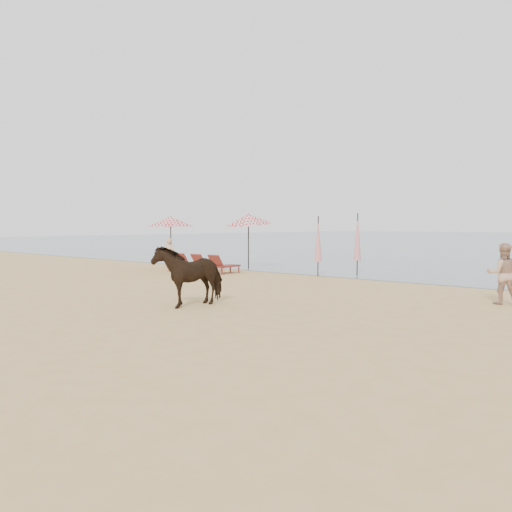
{
  "coord_description": "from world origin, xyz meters",
  "views": [
    {
      "loc": [
        10.21,
        -7.18,
        2.08
      ],
      "look_at": [
        0.0,
        5.0,
        1.1
      ],
      "focal_mm": 35.0,
      "sensor_mm": 36.0,
      "label": 1
    }
  ],
  "objects_px": {
    "umbrella_open_left_a": "(171,222)",
    "beachgoer_right_a": "(503,274)",
    "beachgoer_left": "(170,255)",
    "umbrella_closed_right": "(357,237)",
    "umbrella_open_left_b": "(248,219)",
    "lounger_cluster_left": "(206,264)",
    "cow": "(190,275)",
    "umbrella_closed_left": "(318,239)"
  },
  "relations": [
    {
      "from": "umbrella_closed_left",
      "to": "umbrella_closed_right",
      "type": "bearing_deg",
      "value": 49.44
    },
    {
      "from": "lounger_cluster_left",
      "to": "cow",
      "type": "bearing_deg",
      "value": -50.44
    },
    {
      "from": "umbrella_closed_right",
      "to": "beachgoer_right_a",
      "type": "distance_m",
      "value": 7.84
    },
    {
      "from": "umbrella_open_left_b",
      "to": "beachgoer_left",
      "type": "height_order",
      "value": "umbrella_open_left_b"
    },
    {
      "from": "cow",
      "to": "umbrella_closed_right",
      "type": "bearing_deg",
      "value": 96.63
    },
    {
      "from": "umbrella_open_left_b",
      "to": "beachgoer_left",
      "type": "bearing_deg",
      "value": -103.88
    },
    {
      "from": "lounger_cluster_left",
      "to": "beachgoer_left",
      "type": "relative_size",
      "value": 1.76
    },
    {
      "from": "umbrella_closed_right",
      "to": "beachgoer_right_a",
      "type": "relative_size",
      "value": 1.6
    },
    {
      "from": "umbrella_open_left_a",
      "to": "beachgoer_left",
      "type": "relative_size",
      "value": 1.65
    },
    {
      "from": "umbrella_open_left_b",
      "to": "umbrella_closed_right",
      "type": "relative_size",
      "value": 1.06
    },
    {
      "from": "umbrella_closed_left",
      "to": "beachgoer_right_a",
      "type": "xyz_separation_m",
      "value": [
        7.65,
        -2.94,
        -0.7
      ]
    },
    {
      "from": "umbrella_open_left_a",
      "to": "lounger_cluster_left",
      "type": "bearing_deg",
      "value": 19.46
    },
    {
      "from": "umbrella_closed_right",
      "to": "umbrella_open_left_a",
      "type": "bearing_deg",
      "value": -159.42
    },
    {
      "from": "lounger_cluster_left",
      "to": "umbrella_closed_right",
      "type": "bearing_deg",
      "value": 24.04
    },
    {
      "from": "umbrella_open_left_a",
      "to": "beachgoer_right_a",
      "type": "height_order",
      "value": "umbrella_open_left_a"
    },
    {
      "from": "umbrella_open_left_b",
      "to": "beachgoer_left",
      "type": "relative_size",
      "value": 1.8
    },
    {
      "from": "umbrella_closed_right",
      "to": "cow",
      "type": "distance_m",
      "value": 9.63
    },
    {
      "from": "beachgoer_right_a",
      "to": "beachgoer_left",
      "type": "bearing_deg",
      "value": -27.33
    },
    {
      "from": "umbrella_open_left_a",
      "to": "beachgoer_right_a",
      "type": "relative_size",
      "value": 1.55
    },
    {
      "from": "lounger_cluster_left",
      "to": "umbrella_open_left_b",
      "type": "xyz_separation_m",
      "value": [
        0.31,
        2.52,
        1.97
      ]
    },
    {
      "from": "umbrella_closed_right",
      "to": "beachgoer_left",
      "type": "height_order",
      "value": "umbrella_closed_right"
    },
    {
      "from": "umbrella_open_left_b",
      "to": "beachgoer_right_a",
      "type": "bearing_deg",
      "value": 0.18
    },
    {
      "from": "umbrella_open_left_a",
      "to": "beachgoer_left",
      "type": "xyz_separation_m",
      "value": [
        0.68,
        -0.65,
        -1.49
      ]
    },
    {
      "from": "umbrella_open_left_a",
      "to": "umbrella_closed_left",
      "type": "relative_size",
      "value": 1.02
    },
    {
      "from": "umbrella_open_left_b",
      "to": "beachgoer_left",
      "type": "xyz_separation_m",
      "value": [
        -1.93,
        -3.2,
        -1.6
      ]
    },
    {
      "from": "lounger_cluster_left",
      "to": "umbrella_open_left_a",
      "type": "bearing_deg",
      "value": 177.11
    },
    {
      "from": "lounger_cluster_left",
      "to": "umbrella_closed_left",
      "type": "bearing_deg",
      "value": 16.89
    },
    {
      "from": "umbrella_open_left_a",
      "to": "beachgoer_right_a",
      "type": "xyz_separation_m",
      "value": [
        14.68,
        -1.17,
        -1.44
      ]
    },
    {
      "from": "beachgoer_left",
      "to": "umbrella_closed_left",
      "type": "bearing_deg",
      "value": -169.54
    },
    {
      "from": "umbrella_open_left_a",
      "to": "umbrella_open_left_b",
      "type": "height_order",
      "value": "umbrella_open_left_b"
    },
    {
      "from": "lounger_cluster_left",
      "to": "umbrella_closed_left",
      "type": "xyz_separation_m",
      "value": [
        4.72,
        1.75,
        1.12
      ]
    },
    {
      "from": "beachgoer_right_a",
      "to": "umbrella_open_left_a",
      "type": "bearing_deg",
      "value": -29.75
    },
    {
      "from": "lounger_cluster_left",
      "to": "umbrella_closed_right",
      "type": "xyz_separation_m",
      "value": [
        5.81,
        3.02,
        1.19
      ]
    },
    {
      "from": "umbrella_open_left_a",
      "to": "beachgoer_right_a",
      "type": "bearing_deg",
      "value": 14.33
    },
    {
      "from": "umbrella_closed_right",
      "to": "beachgoer_left",
      "type": "xyz_separation_m",
      "value": [
        -7.43,
        -3.7,
        -0.83
      ]
    },
    {
      "from": "umbrella_open_left_a",
      "to": "cow",
      "type": "relative_size",
      "value": 1.34
    },
    {
      "from": "umbrella_closed_left",
      "to": "lounger_cluster_left",
      "type": "bearing_deg",
      "value": -159.64
    },
    {
      "from": "umbrella_closed_right",
      "to": "beachgoer_right_a",
      "type": "height_order",
      "value": "umbrella_closed_right"
    },
    {
      "from": "lounger_cluster_left",
      "to": "cow",
      "type": "distance_m",
      "value": 9.0
    },
    {
      "from": "beachgoer_left",
      "to": "beachgoer_right_a",
      "type": "xyz_separation_m",
      "value": [
        13.99,
        -0.52,
        0.05
      ]
    },
    {
      "from": "cow",
      "to": "beachgoer_left",
      "type": "xyz_separation_m",
      "value": [
        -7.76,
        5.9,
        -0.03
      ]
    },
    {
      "from": "lounger_cluster_left",
      "to": "beachgoer_right_a",
      "type": "relative_size",
      "value": 1.66
    }
  ]
}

